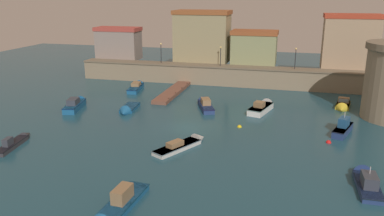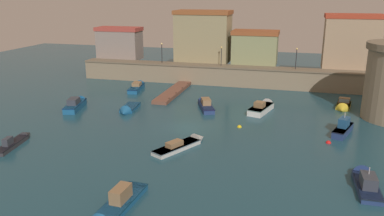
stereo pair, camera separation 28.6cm
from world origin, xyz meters
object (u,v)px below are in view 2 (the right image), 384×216
(moored_boat_8, at_px, (185,144))
(moored_boat_4, at_px, (113,209))
(moored_boat_1, at_px, (128,110))
(mooring_buoy_0, at_px, (239,127))
(quay_lamp_0, at_px, (162,50))
(moored_boat_9, at_px, (344,127))
(mooring_buoy_1, at_px, (328,143))
(quay_lamp_1, at_px, (221,53))
(quay_lamp_2, at_px, (296,55))
(moored_boat_10, at_px, (138,86))
(moored_boat_0, at_px, (205,104))
(moored_boat_3, at_px, (77,104))
(moored_boat_6, at_px, (365,179))
(moored_boat_11, at_px, (343,106))
(moored_boat_2, at_px, (16,141))
(moored_boat_7, at_px, (263,107))

(moored_boat_8, bearing_deg, moored_boat_4, -157.87)
(moored_boat_1, relative_size, moored_boat_4, 0.72)
(mooring_buoy_0, bearing_deg, quay_lamp_0, 128.61)
(moored_boat_9, distance_m, mooring_buoy_0, 12.06)
(mooring_buoy_0, relative_size, mooring_buoy_1, 0.97)
(quay_lamp_1, distance_m, quay_lamp_2, 12.54)
(mooring_buoy_0, bearing_deg, moored_boat_1, 170.96)
(moored_boat_10, bearing_deg, quay_lamp_1, -71.33)
(moored_boat_1, height_order, moored_boat_8, moored_boat_1)
(moored_boat_0, distance_m, mooring_buoy_0, 9.46)
(moored_boat_4, relative_size, mooring_buoy_0, 13.69)
(moored_boat_1, xyz_separation_m, mooring_buoy_1, (25.67, -5.11, -0.26))
(quay_lamp_0, xyz_separation_m, moored_boat_3, (-6.00, -19.33, -5.18))
(quay_lamp_0, relative_size, moored_boat_6, 0.54)
(quay_lamp_1, bearing_deg, moored_boat_1, -115.33)
(quay_lamp_0, distance_m, moored_boat_0, 19.16)
(moored_boat_9, bearing_deg, moored_boat_3, 107.68)
(quay_lamp_1, relative_size, mooring_buoy_0, 6.08)
(quay_lamp_2, height_order, moored_boat_1, quay_lamp_2)
(moored_boat_0, relative_size, moored_boat_10, 0.99)
(moored_boat_3, bearing_deg, moored_boat_6, -124.62)
(moored_boat_11, distance_m, mooring_buoy_0, 17.23)
(quay_lamp_0, bearing_deg, quay_lamp_2, -0.00)
(moored_boat_4, bearing_deg, moored_boat_6, 121.12)
(moored_boat_6, bearing_deg, moored_boat_8, 75.64)
(moored_boat_3, relative_size, moored_boat_6, 1.06)
(moored_boat_1, xyz_separation_m, moored_boat_6, (28.00, -14.07, 0.14))
(moored_boat_1, bearing_deg, moored_boat_6, 57.30)
(quay_lamp_2, xyz_separation_m, moored_boat_2, (-28.29, -33.38, -5.38))
(quay_lamp_1, xyz_separation_m, quay_lamp_2, (12.54, -0.00, 0.11))
(moored_boat_11, xyz_separation_m, mooring_buoy_0, (-12.82, -11.50, -0.35))
(quay_lamp_2, bearing_deg, moored_boat_2, -130.28)
(moored_boat_2, bearing_deg, moored_boat_8, -86.20)
(moored_boat_4, height_order, moored_boat_10, moored_boat_4)
(moored_boat_2, xyz_separation_m, moored_boat_3, (-1.12, 14.04, 0.24))
(moored_boat_10, xyz_separation_m, mooring_buoy_0, (19.42, -14.98, -0.44))
(moored_boat_10, relative_size, moored_boat_11, 1.45)
(mooring_buoy_1, bearing_deg, moored_boat_0, 148.11)
(moored_boat_6, bearing_deg, mooring_buoy_1, 13.57)
(moored_boat_1, bearing_deg, moored_boat_10, -169.29)
(moored_boat_10, bearing_deg, mooring_buoy_0, -136.80)
(moored_boat_0, xyz_separation_m, moored_boat_9, (17.94, -5.94, 0.16))
(quay_lamp_2, bearing_deg, moored_boat_7, -105.49)
(moored_boat_4, xyz_separation_m, moored_boat_11, (18.94, 32.88, -0.03))
(quay_lamp_2, distance_m, moored_boat_3, 35.57)
(moored_boat_7, height_order, moored_boat_8, moored_boat_7)
(moored_boat_0, bearing_deg, quay_lamp_1, -19.90)
(moored_boat_9, bearing_deg, moored_boat_10, 85.97)
(moored_boat_10, xyz_separation_m, mooring_buoy_1, (29.43, -17.60, -0.44))
(moored_boat_1, bearing_deg, moored_boat_4, 15.77)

